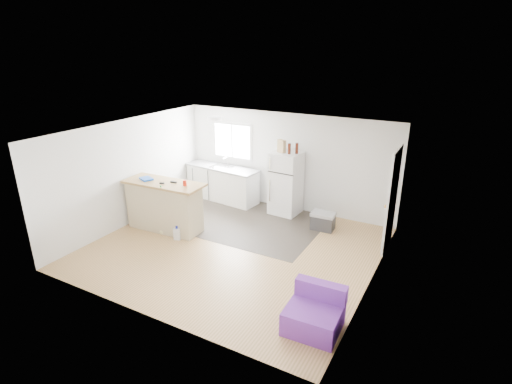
% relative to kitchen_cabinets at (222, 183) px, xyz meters
% --- Properties ---
extents(room, '(5.51, 5.01, 2.41)m').
position_rel_kitchen_cabinets_xyz_m(room, '(1.70, -2.18, 0.73)').
color(room, olive).
rests_on(room, ground).
extents(vinyl_zone, '(4.05, 2.50, 0.00)m').
position_rel_kitchen_cabinets_xyz_m(vinyl_zone, '(0.97, -0.93, -0.46)').
color(vinyl_zone, '#2F2923').
rests_on(vinyl_zone, floor).
extents(window, '(1.18, 0.06, 0.98)m').
position_rel_kitchen_cabinets_xyz_m(window, '(0.15, 0.30, 1.09)').
color(window, white).
rests_on(window, back_wall).
extents(interior_door, '(0.11, 0.92, 2.10)m').
position_rel_kitchen_cabinets_xyz_m(interior_door, '(4.42, -0.63, 0.55)').
color(interior_door, white).
rests_on(interior_door, right_wall).
extents(ceiling_fixture, '(0.30, 0.30, 0.07)m').
position_rel_kitchen_cabinets_xyz_m(ceiling_fixture, '(0.50, -0.98, 1.90)').
color(ceiling_fixture, white).
rests_on(ceiling_fixture, ceiling).
extents(kitchen_cabinets, '(2.10, 0.84, 1.19)m').
position_rel_kitchen_cabinets_xyz_m(kitchen_cabinets, '(0.00, 0.00, 0.00)').
color(kitchen_cabinets, white).
rests_on(kitchen_cabinets, floor).
extents(peninsula, '(1.85, 0.78, 1.12)m').
position_rel_kitchen_cabinets_xyz_m(peninsula, '(-0.12, -2.15, 0.10)').
color(peninsula, '#C7BA90').
rests_on(peninsula, floor).
extents(refrigerator, '(0.72, 0.68, 1.53)m').
position_rel_kitchen_cabinets_xyz_m(refrigerator, '(1.84, -0.02, 0.30)').
color(refrigerator, white).
rests_on(refrigerator, floor).
extents(cooler, '(0.54, 0.38, 0.40)m').
position_rel_kitchen_cabinets_xyz_m(cooler, '(2.99, -0.48, -0.26)').
color(cooler, '#313134').
rests_on(cooler, floor).
extents(purple_seat, '(0.80, 0.76, 0.64)m').
position_rel_kitchen_cabinets_xyz_m(purple_seat, '(4.01, -3.71, -0.23)').
color(purple_seat, purple).
rests_on(purple_seat, floor).
extents(cleaner_jug, '(0.17, 0.14, 0.31)m').
position_rel_kitchen_cabinets_xyz_m(cleaner_jug, '(0.44, -2.45, -0.33)').
color(cleaner_jug, silver).
rests_on(cleaner_jug, floor).
extents(mop, '(0.22, 0.33, 1.16)m').
position_rel_kitchen_cabinets_xyz_m(mop, '(0.02, -2.36, -0.23)').
color(mop, green).
rests_on(mop, floor).
extents(red_cup, '(0.10, 0.10, 0.12)m').
position_rel_kitchen_cabinets_xyz_m(red_cup, '(0.46, -2.11, 0.71)').
color(red_cup, red).
rests_on(red_cup, peninsula).
extents(blue_tray, '(0.36, 0.32, 0.04)m').
position_rel_kitchen_cabinets_xyz_m(blue_tray, '(-0.55, -2.19, 0.67)').
color(blue_tray, blue).
rests_on(blue_tray, peninsula).
extents(tool_a, '(0.14, 0.06, 0.03)m').
position_rel_kitchen_cabinets_xyz_m(tool_a, '(0.12, -2.07, 0.67)').
color(tool_a, black).
rests_on(tool_a, peninsula).
extents(tool_b, '(0.11, 0.07, 0.03)m').
position_rel_kitchen_cabinets_xyz_m(tool_b, '(-0.05, -2.24, 0.67)').
color(tool_b, black).
rests_on(tool_b, peninsula).
extents(cardboard_box, '(0.22, 0.17, 0.30)m').
position_rel_kitchen_cabinets_xyz_m(cardboard_box, '(1.74, -0.09, 1.22)').
color(cardboard_box, tan).
rests_on(cardboard_box, refrigerator).
extents(bottle_left, '(0.08, 0.08, 0.25)m').
position_rel_kitchen_cabinets_xyz_m(bottle_left, '(1.96, -0.13, 1.20)').
color(bottle_left, '#3D150B').
rests_on(bottle_left, refrigerator).
extents(bottle_right, '(0.09, 0.09, 0.25)m').
position_rel_kitchen_cabinets_xyz_m(bottle_right, '(2.10, -0.01, 1.20)').
color(bottle_right, '#3D150B').
rests_on(bottle_right, refrigerator).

